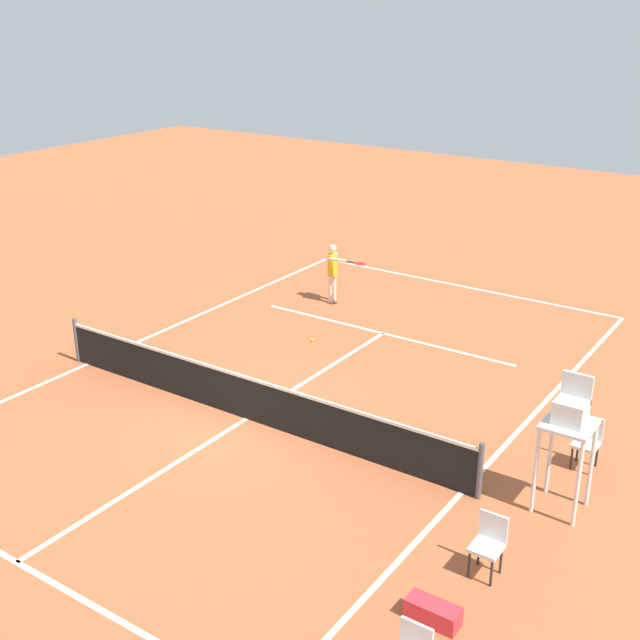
{
  "coord_description": "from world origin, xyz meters",
  "views": [
    {
      "loc": [
        -9.55,
        11.4,
        7.96
      ],
      "look_at": [
        0.71,
        -3.71,
        0.8
      ],
      "focal_mm": 46.0,
      "sensor_mm": 36.0,
      "label": 1
    }
  ],
  "objects": [
    {
      "name": "ground_plane",
      "position": [
        0.0,
        0.0,
        0.0
      ],
      "size": [
        60.0,
        60.0,
        0.0
      ],
      "primitive_type": "plane",
      "color": "#AD5933"
    },
    {
      "name": "umpire_chair",
      "position": [
        -6.32,
        -0.51,
        1.61
      ],
      "size": [
        0.8,
        0.8,
        2.41
      ],
      "color": "silver",
      "rests_on": "ground"
    },
    {
      "name": "equipment_bag",
      "position": [
        -5.79,
        3.12,
        0.15
      ],
      "size": [
        0.76,
        0.32,
        0.3
      ],
      "primitive_type": "cube",
      "color": "red",
      "rests_on": "ground"
    },
    {
      "name": "courtside_chair_mid",
      "position": [
        -6.26,
        -2.06,
        0.53
      ],
      "size": [
        0.44,
        0.46,
        0.95
      ],
      "color": "#262626",
      "rests_on": "ground"
    },
    {
      "name": "court_lines",
      "position": [
        0.0,
        0.0,
        0.0
      ],
      "size": [
        9.65,
        20.21,
        0.01
      ],
      "color": "white",
      "rests_on": "ground"
    },
    {
      "name": "tennis_ball",
      "position": [
        1.21,
        -4.08,
        0.03
      ],
      "size": [
        0.07,
        0.07,
        0.07
      ],
      "primitive_type": "sphere",
      "color": "#CCE033",
      "rests_on": "ground"
    },
    {
      "name": "player_serving",
      "position": [
        2.32,
        -6.77,
        1.0
      ],
      "size": [
        1.28,
        0.5,
        1.68
      ],
      "rotation": [
        0.0,
        0.0,
        1.63
      ],
      "color": "beige",
      "rests_on": "ground"
    },
    {
      "name": "courtside_chair_near",
      "position": [
        -5.98,
        1.74,
        0.53
      ],
      "size": [
        0.44,
        0.46,
        0.95
      ],
      "color": "#262626",
      "rests_on": "ground"
    },
    {
      "name": "tennis_net",
      "position": [
        0.0,
        0.0,
        0.5
      ],
      "size": [
        10.25,
        0.1,
        1.07
      ],
      "color": "#4C4C51",
      "rests_on": "ground"
    }
  ]
}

